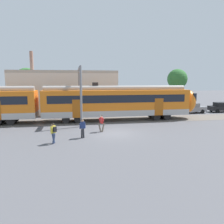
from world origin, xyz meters
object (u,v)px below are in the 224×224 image
Objects in this scene: pedestrian_red at (101,122)px; commuter_train at (46,104)px; pedestrian_navy at (83,127)px; pedestrian_yellow at (53,131)px; parked_car_black at (221,107)px; parked_car_grey at (192,108)px.

commuter_train is at bearing 134.01° from pedestrian_red.
pedestrian_navy is 2.74m from pedestrian_red.
pedestrian_yellow is at bearing -150.62° from pedestrian_navy.
pedestrian_red is at bearing -153.68° from parked_car_black.
commuter_train reaches higher than pedestrian_navy.
pedestrian_navy reaches higher than parked_car_grey.
commuter_train is at bearing 99.52° from pedestrian_yellow.
commuter_train is 9.36× the size of parked_car_grey.
pedestrian_navy is at bearing -133.83° from pedestrian_red.
pedestrian_navy is at bearing -145.37° from parked_car_grey.
pedestrian_navy reaches higher than parked_car_black.
parked_car_grey is (19.53, 13.19, -0.21)m from pedestrian_yellow.
parked_car_black is (5.19, 0.23, 0.00)m from parked_car_grey.
pedestrian_navy is at bearing -64.01° from commuter_train.
commuter_train is 26.64m from parked_car_black.
pedestrian_navy and pedestrian_red have the same top height.
pedestrian_red is at bearing 37.89° from pedestrian_yellow.
pedestrian_red is 0.41× the size of parked_car_grey.
pedestrian_yellow is 2.67m from pedestrian_navy.
commuter_train is 22.83× the size of pedestrian_yellow.
parked_car_black is (24.71, 13.42, -0.21)m from pedestrian_yellow.
pedestrian_yellow reaches higher than parked_car_black.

